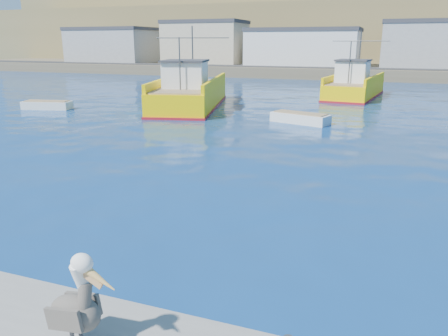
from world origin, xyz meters
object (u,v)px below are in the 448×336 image
trawler_yellow_a (190,93)px  pelican (77,306)px  trawler_yellow_b (354,86)px  skiff_mid (300,119)px  skiff_left (47,106)px

trawler_yellow_a → pelican: (11.50, -29.36, 0.05)m
pelican → trawler_yellow_a: bearing=111.4°
trawler_yellow_a → trawler_yellow_b: 17.75m
trawler_yellow_b → skiff_mid: bearing=-97.8°
trawler_yellow_a → pelican: trawler_yellow_a is taller
trawler_yellow_a → skiff_left: (-10.79, -5.23, -0.91)m
pelican → trawler_yellow_b: bearing=88.4°
trawler_yellow_b → skiff_mid: (-2.28, -16.73, -0.80)m
trawler_yellow_a → pelican: bearing=-68.6°
skiff_left → trawler_yellow_b: bearing=36.9°
skiff_mid → trawler_yellow_b: bearing=82.2°
trawler_yellow_b → pelican: size_ratio=7.20×
trawler_yellow_a → trawler_yellow_b: size_ratio=1.18×
trawler_yellow_a → skiff_mid: 11.31m
skiff_mid → pelican: bearing=-87.5°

